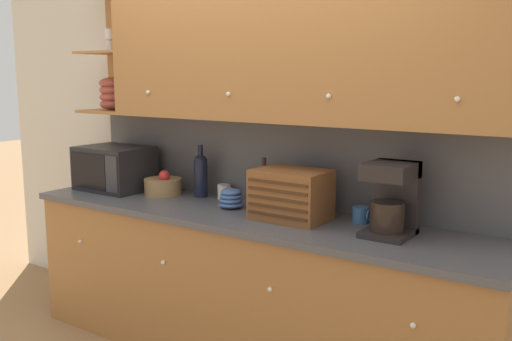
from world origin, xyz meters
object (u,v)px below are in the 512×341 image
bowl_stack_on_counter (231,199)px  mug_blue_second (361,215)px  second_wine_bottle (201,173)px  coffee_maker (392,198)px  bread_box (291,195)px  microwave (114,168)px  wine_bottle (264,185)px  fruit_basket (163,186)px  mug (224,192)px

bowl_stack_on_counter → mug_blue_second: bowl_stack_on_counter is taller
second_wine_bottle → coffee_maker: size_ratio=0.93×
mug_blue_second → coffee_maker: bearing=-31.2°
coffee_maker → bread_box: bearing=-177.4°
second_wine_bottle → mug_blue_second: bearing=-1.1°
mug_blue_second → microwave: bearing=-175.6°
wine_bottle → bread_box: wine_bottle is taller
bowl_stack_on_counter → bread_box: 0.45m
fruit_basket → microwave: bearing=-170.9°
coffee_maker → second_wine_bottle: bearing=173.6°
mug → mug_blue_second: 0.99m
mug → bowl_stack_on_counter: bowl_stack_on_counter is taller
bread_box → bowl_stack_on_counter: bearing=175.4°
bread_box → coffee_maker: (0.57, 0.03, 0.05)m
second_wine_bottle → fruit_basket: bearing=-159.3°
wine_bottle → fruit_basket: bearing=-174.2°
fruit_basket → bowl_stack_on_counter: 0.61m
bowl_stack_on_counter → wine_bottle: wine_bottle is taller
mug_blue_second → bread_box: bearing=-155.4°
wine_bottle → coffee_maker: coffee_maker is taller
second_wine_bottle → bowl_stack_on_counter: size_ratio=2.27×
microwave → coffee_maker: coffee_maker is taller
mug → wine_bottle: (0.35, -0.06, 0.09)m
fruit_basket → second_wine_bottle: second_wine_bottle is taller
fruit_basket → mug: fruit_basket is taller
bread_box → mug_blue_second: bread_box is taller
second_wine_bottle → bowl_stack_on_counter: bearing=-22.1°
mug → bowl_stack_on_counter: size_ratio=0.64×
fruit_basket → bread_box: size_ratio=0.61×
bowl_stack_on_counter → mug_blue_second: size_ratio=1.52×
mug_blue_second → wine_bottle: bearing=179.7°
bowl_stack_on_counter → mug_blue_second: bearing=8.9°
second_wine_bottle → coffee_maker: (1.37, -0.15, 0.03)m
mug → mug_blue_second: bearing=-3.6°
fruit_basket → coffee_maker: (1.62, -0.06, 0.13)m
mug → fruit_basket: bearing=-162.0°
mug → mug_blue_second: (0.99, -0.06, -0.00)m
fruit_basket → mug: size_ratio=2.57×
second_wine_bottle → wine_bottle: 0.51m
bread_box → mug_blue_second: (0.35, 0.16, -0.10)m
microwave → bowl_stack_on_counter: 1.01m
fruit_basket → bread_box: 1.06m
fruit_basket → mug_blue_second: (1.40, 0.07, -0.01)m
fruit_basket → second_wine_bottle: (0.25, 0.09, 0.10)m
fruit_basket → bread_box: (1.05, -0.09, 0.08)m
wine_bottle → mug_blue_second: bearing=-0.3°
microwave → mug_blue_second: (1.80, 0.14, -0.11)m
mug_blue_second → coffee_maker: 0.30m
wine_bottle → bread_box: bearing=-29.2°
second_wine_bottle → wine_bottle: second_wine_bottle is taller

